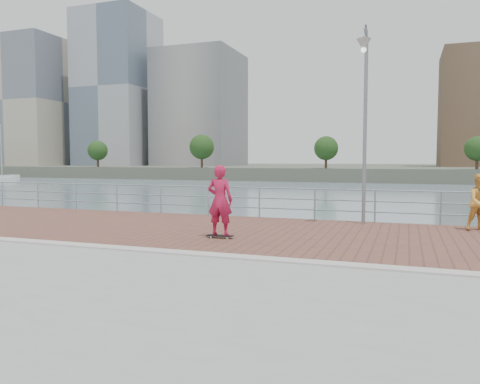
% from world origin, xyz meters
% --- Properties ---
extents(water, '(400.00, 400.00, 0.00)m').
position_xyz_m(water, '(0.00, 0.00, -2.00)').
color(water, slate).
rests_on(water, ground).
extents(brick_lane, '(40.00, 6.80, 0.02)m').
position_xyz_m(brick_lane, '(0.00, 3.60, 0.01)').
color(brick_lane, brown).
rests_on(brick_lane, seawall).
extents(curb, '(40.00, 0.40, 0.06)m').
position_xyz_m(curb, '(0.00, 0.00, 0.03)').
color(curb, '#B7B5AD').
rests_on(curb, seawall).
extents(far_shore, '(320.00, 95.00, 2.50)m').
position_xyz_m(far_shore, '(0.00, 122.50, -0.75)').
color(far_shore, '#4C5142').
rests_on(far_shore, ground).
extents(guardrail, '(39.06, 0.06, 1.13)m').
position_xyz_m(guardrail, '(0.00, 7.00, 0.69)').
color(guardrail, '#8C9EA8').
rests_on(guardrail, brick_lane).
extents(street_lamp, '(0.45, 1.30, 6.11)m').
position_xyz_m(street_lamp, '(2.74, 6.05, 4.34)').
color(street_lamp, gray).
rests_on(street_lamp, brick_lane).
extents(skateboard, '(0.74, 0.23, 0.08)m').
position_xyz_m(skateboard, '(-0.65, 2.20, 0.09)').
color(skateboard, black).
rests_on(skateboard, brick_lane).
extents(skateboarder, '(0.72, 0.49, 1.89)m').
position_xyz_m(skateboarder, '(-0.65, 2.20, 1.05)').
color(skateboarder, '#B5183F').
rests_on(skateboarder, skateboard).
extents(shoreline_trees, '(144.32, 4.98, 6.64)m').
position_xyz_m(shoreline_trees, '(5.03, 77.00, 4.29)').
color(shoreline_trees, '#473323').
rests_on(shoreline_trees, far_shore).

